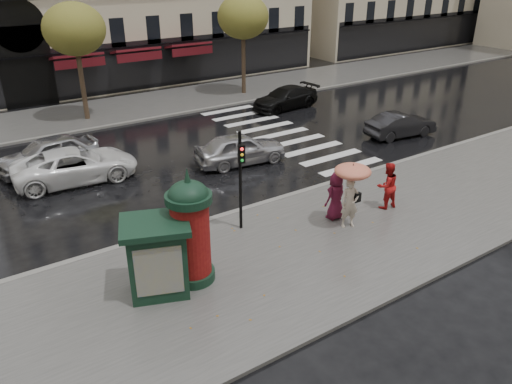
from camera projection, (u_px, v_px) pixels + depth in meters
ground at (304, 241)px, 17.10m from camera, size 160.00×160.00×0.00m
near_sidewalk at (314, 246)px, 16.70m from camera, size 90.00×7.00×0.12m
far_sidewalk at (115, 110)px, 31.34m from camera, size 90.00×6.00×0.12m
near_kerb at (256, 206)px, 19.32m from camera, size 90.00×0.25×0.14m
far_kerb at (132, 122)px, 29.09m from camera, size 90.00×0.25×0.14m
zebra_crossing at (280, 134)px, 27.32m from camera, size 3.60×11.75×0.01m
tree_far_left at (74, 30)px, 27.40m from camera, size 3.40×3.40×6.64m
tree_far_right at (243, 17)px, 32.92m from camera, size 3.40×3.40×6.64m
woman_umbrella at (352, 185)px, 17.11m from camera, size 1.26×1.26×2.42m
woman_red at (387, 186)px, 18.73m from camera, size 0.98×0.81×1.82m
man_burgundy at (336, 196)px, 17.97m from camera, size 0.94×0.68×1.79m
morris_column at (190, 228)px, 14.19m from camera, size 1.33×1.33×3.57m
traffic_light at (241, 172)px, 16.69m from camera, size 0.26×0.35×3.59m
newsstand at (158, 256)px, 13.88m from camera, size 2.30×2.13×2.24m
car_silver at (240, 149)px, 23.17m from camera, size 4.48×2.26×1.46m
car_darkgrey at (401, 125)px, 26.71m from camera, size 4.09×1.89×1.30m
car_white at (76, 165)px, 21.38m from camera, size 5.37×2.86×1.43m
car_black at (285, 98)px, 31.66m from camera, size 4.76×2.28×1.34m
car_far_silver at (48, 154)px, 22.51m from camera, size 4.65×2.27×1.53m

